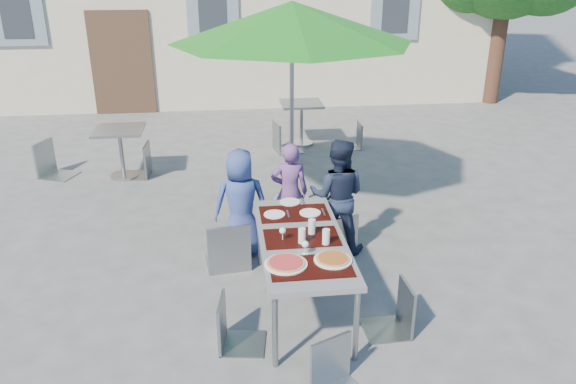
{
  "coord_description": "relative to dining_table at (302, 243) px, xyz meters",
  "views": [
    {
      "loc": [
        0.11,
        -5.12,
        3.17
      ],
      "look_at": [
        0.78,
        0.44,
        0.85
      ],
      "focal_mm": 35.0,
      "sensor_mm": 36.0,
      "label": 1
    }
  ],
  "objects": [
    {
      "name": "ground",
      "position": [
        -0.8,
        0.46,
        -0.7
      ],
      "size": [
        90.0,
        90.0,
        0.0
      ],
      "primitive_type": "plane",
      "color": "#4C4C4F",
      "rests_on": "ground"
    },
    {
      "name": "bg_chair_l_1",
      "position": [
        0.35,
        4.82,
        -0.09
      ],
      "size": [
        0.53,
        0.53,
        1.02
      ],
      "color": "gray",
      "rests_on": "ground"
    },
    {
      "name": "cafe_table_1",
      "position": [
        0.74,
        5.2,
        -0.15
      ],
      "size": [
        0.73,
        0.73,
        0.78
      ],
      "color": "#B0B4B8",
      "rests_on": "ground"
    },
    {
      "name": "pizza_near_right",
      "position": [
        0.21,
        -0.47,
        0.07
      ],
      "size": [
        0.34,
        0.34,
        0.03
      ],
      "color": "white",
      "rests_on": "dining_table"
    },
    {
      "name": "chair_1",
      "position": [
        0.08,
        1.0,
        -0.11
      ],
      "size": [
        0.5,
        0.5,
        1.0
      ],
      "color": "#92989D",
      "rests_on": "ground"
    },
    {
      "name": "child_1",
      "position": [
        0.06,
        1.45,
        -0.08
      ],
      "size": [
        0.47,
        0.32,
        1.22
      ],
      "primitive_type": "imported",
      "rotation": [
        0.0,
        0.0,
        3.07
      ],
      "color": "#663D7E",
      "rests_on": "ground"
    },
    {
      "name": "chair_2",
      "position": [
        0.58,
        1.03,
        -0.16
      ],
      "size": [
        0.53,
        0.54,
        0.92
      ],
      "color": "gray",
      "rests_on": "ground"
    },
    {
      "name": "glassware",
      "position": [
        0.06,
        -0.09,
        0.13
      ],
      "size": [
        0.45,
        0.46,
        0.15
      ],
      "color": "silver",
      "rests_on": "dining_table"
    },
    {
      "name": "chair_3",
      "position": [
        -0.69,
        -0.54,
        -0.19
      ],
      "size": [
        0.44,
        0.44,
        0.87
      ],
      "color": "gray",
      "rests_on": "ground"
    },
    {
      "name": "dining_table",
      "position": [
        0.0,
        0.0,
        0.0
      ],
      "size": [
        0.8,
        1.85,
        0.76
      ],
      "color": "#4D4D53",
      "rests_on": "ground"
    },
    {
      "name": "chair_0",
      "position": [
        -0.7,
        0.82,
        -0.07
      ],
      "size": [
        0.53,
        0.53,
        1.06
      ],
      "color": "gray",
      "rests_on": "ground"
    },
    {
      "name": "child_0",
      "position": [
        -0.53,
        1.15,
        -0.07
      ],
      "size": [
        0.63,
        0.42,
        1.26
      ],
      "primitive_type": "imported",
      "rotation": [
        0.0,
        0.0,
        3.18
      ],
      "color": "#304186",
      "rests_on": "ground"
    },
    {
      "name": "cafe_table_0",
      "position": [
        -2.27,
        3.85,
        -0.14
      ],
      "size": [
        0.73,
        0.73,
        0.79
      ],
      "color": "#B0B4B8",
      "rests_on": "ground"
    },
    {
      "name": "chair_5",
      "position": [
        0.11,
        -1.22,
        -0.2
      ],
      "size": [
        0.5,
        0.5,
        0.85
      ],
      "color": "#8E9499",
      "rests_on": "ground"
    },
    {
      "name": "patio_umbrella",
      "position": [
        0.21,
        2.41,
        1.76
      ],
      "size": [
        3.07,
        3.07,
        2.71
      ],
      "color": "#B0B4B8",
      "rests_on": "ground"
    },
    {
      "name": "chair_4",
      "position": [
        0.8,
        -0.49,
        -0.18
      ],
      "size": [
        0.41,
        0.41,
        0.89
      ],
      "color": "gray",
      "rests_on": "ground"
    },
    {
      "name": "pizza_near_left",
      "position": [
        -0.21,
        -0.49,
        0.07
      ],
      "size": [
        0.37,
        0.37,
        0.03
      ],
      "color": "white",
      "rests_on": "dining_table"
    },
    {
      "name": "bg_chair_r_0",
      "position": [
        -1.99,
        3.87,
        -0.11
      ],
      "size": [
        0.47,
        0.47,
        0.99
      ],
      "color": "gray",
      "rests_on": "ground"
    },
    {
      "name": "place_settings",
      "position": [
        -0.01,
        0.63,
        0.06
      ],
      "size": [
        0.63,
        0.52,
        0.01
      ],
      "color": "white",
      "rests_on": "dining_table"
    },
    {
      "name": "bg_chair_l_0",
      "position": [
        -3.4,
        4.05,
        -0.07
      ],
      "size": [
        0.61,
        0.61,
        1.06
      ],
      "color": "gray",
      "rests_on": "ground"
    },
    {
      "name": "bg_chair_r_1",
      "position": [
        1.67,
        4.88,
        -0.19
      ],
      "size": [
        0.39,
        0.39,
        0.87
      ],
      "color": "gray",
      "rests_on": "ground"
    },
    {
      "name": "child_2",
      "position": [
        0.57,
        1.13,
        -0.02
      ],
      "size": [
        0.74,
        0.56,
        1.35
      ],
      "primitive_type": "imported",
      "rotation": [
        0.0,
        0.0,
        2.83
      ],
      "color": "#192037",
      "rests_on": "ground"
    }
  ]
}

